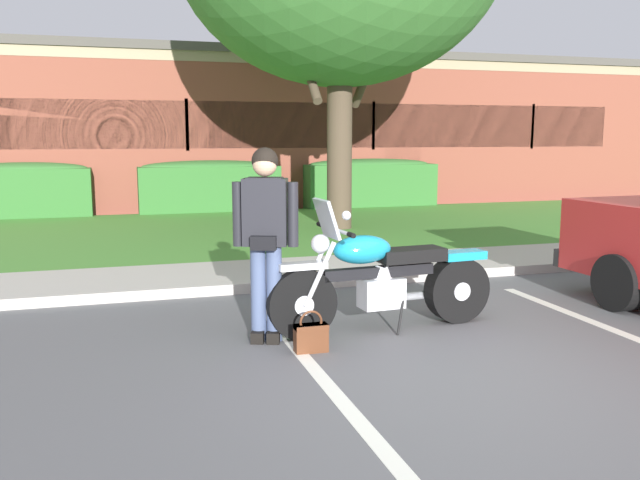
# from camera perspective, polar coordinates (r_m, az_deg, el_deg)

# --- Properties ---
(ground_plane) EXTENTS (140.00, 140.00, 0.00)m
(ground_plane) POSITION_cam_1_polar(r_m,az_deg,el_deg) (5.42, 14.24, -10.82)
(ground_plane) COLOR #565659
(curb_strip) EXTENTS (60.00, 0.20, 0.12)m
(curb_strip) POSITION_cam_1_polar(r_m,az_deg,el_deg) (8.17, 2.72, -3.43)
(curb_strip) COLOR #ADA89E
(curb_strip) RESTS_ON ground
(concrete_walk) EXTENTS (60.00, 1.50, 0.08)m
(concrete_walk) POSITION_cam_1_polar(r_m,az_deg,el_deg) (8.96, 0.90, -2.45)
(concrete_walk) COLOR #ADA89E
(concrete_walk) RESTS_ON ground
(grass_lawn) EXTENTS (60.00, 6.39, 0.06)m
(grass_lawn) POSITION_cam_1_polar(r_m,az_deg,el_deg) (12.73, -4.54, 0.85)
(grass_lawn) COLOR #478433
(grass_lawn) RESTS_ON ground
(stall_stripe_0) EXTENTS (0.12, 4.40, 0.01)m
(stall_stripe_0) POSITION_cam_1_polar(r_m,az_deg,el_deg) (5.09, 0.27, -11.81)
(stall_stripe_0) COLOR silver
(stall_stripe_0) RESTS_ON ground
(motorcycle) EXTENTS (2.24, 0.82, 1.26)m
(motorcycle) POSITION_cam_1_polar(r_m,az_deg,el_deg) (6.26, 6.07, -3.26)
(motorcycle) COLOR black
(motorcycle) RESTS_ON ground
(rider_person) EXTENTS (0.54, 0.38, 1.70)m
(rider_person) POSITION_cam_1_polar(r_m,az_deg,el_deg) (5.81, -4.68, 0.85)
(rider_person) COLOR black
(rider_person) RESTS_ON ground
(handbag) EXTENTS (0.28, 0.13, 0.36)m
(handbag) POSITION_cam_1_polar(r_m,az_deg,el_deg) (5.66, -0.78, -8.13)
(handbag) COLOR #562D19
(handbag) RESTS_ON ground
(hedge_left) EXTENTS (2.79, 0.90, 1.24)m
(hedge_left) POSITION_cam_1_polar(r_m,az_deg,el_deg) (15.89, -23.94, 3.97)
(hedge_left) COLOR #336B2D
(hedge_left) RESTS_ON ground
(hedge_center_left) EXTENTS (3.26, 0.90, 1.24)m
(hedge_center_left) POSITION_cam_1_polar(r_m,az_deg,el_deg) (15.91, -9.41, 4.62)
(hedge_center_left) COLOR #336B2D
(hedge_center_left) RESTS_ON ground
(hedge_center_right) EXTENTS (3.34, 0.90, 1.24)m
(hedge_center_right) POSITION_cam_1_polar(r_m,az_deg,el_deg) (16.91, 4.24, 4.96)
(hedge_center_right) COLOR #336B2D
(hedge_center_right) RESTS_ON ground
(brick_building) EXTENTS (27.65, 11.37, 3.94)m
(brick_building) POSITION_cam_1_polar(r_m,az_deg,el_deg) (21.64, -12.79, 9.12)
(brick_building) COLOR brown
(brick_building) RESTS_ON ground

